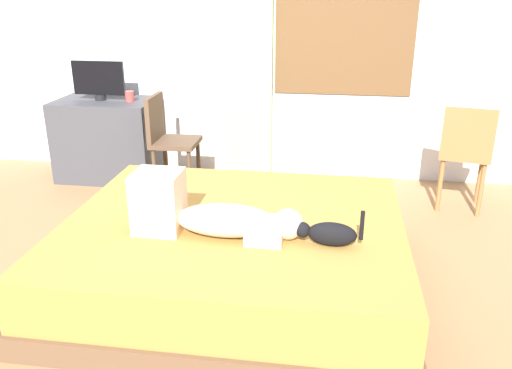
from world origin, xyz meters
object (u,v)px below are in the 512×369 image
(person_lying, at_px, (209,214))
(bed, at_px, (235,252))
(desk, at_px, (109,139))
(tv_monitor, at_px, (99,80))
(chair_by_desk, at_px, (167,137))
(chair_spare, at_px, (465,150))
(cat, at_px, (329,233))
(cup, at_px, (130,96))

(person_lying, bearing_deg, bed, 61.70)
(bed, bearing_deg, desk, 131.67)
(tv_monitor, bearing_deg, chair_by_desk, -22.90)
(tv_monitor, distance_m, chair_spare, 3.18)
(desk, relative_size, chair_spare, 1.05)
(person_lying, height_order, chair_spare, chair_spare)
(person_lying, xyz_separation_m, chair_spare, (1.69, 1.57, -0.04))
(bed, relative_size, chair_spare, 2.35)
(tv_monitor, bearing_deg, cat, -42.77)
(person_lying, distance_m, cat, 0.66)
(cat, xyz_separation_m, chair_by_desk, (-1.40, 1.65, 0.01))
(desk, relative_size, chair_by_desk, 1.05)
(desk, bearing_deg, cat, -43.26)
(person_lying, xyz_separation_m, desk, (-1.42, 1.90, -0.17))
(person_lying, distance_m, desk, 2.38)
(bed, relative_size, person_lying, 2.16)
(chair_spare, bearing_deg, tv_monitor, 174.03)
(chair_by_desk, bearing_deg, chair_spare, -0.69)
(tv_monitor, bearing_deg, bed, -47.67)
(cat, bearing_deg, chair_by_desk, 130.29)
(person_lying, relative_size, chair_spare, 1.09)
(bed, bearing_deg, cup, 126.93)
(cup, relative_size, chair_spare, 0.11)
(cup, xyz_separation_m, chair_spare, (2.85, -0.31, -0.28))
(cat, height_order, chair_spare, chair_spare)
(bed, xyz_separation_m, tv_monitor, (-1.56, 1.71, 0.71))
(person_lying, height_order, chair_by_desk, chair_by_desk)
(bed, relative_size, tv_monitor, 4.21)
(cup, height_order, chair_spare, chair_spare)
(chair_by_desk, bearing_deg, cat, -49.71)
(desk, bearing_deg, bed, -48.33)
(cat, xyz_separation_m, chair_spare, (1.03, 1.62, 0.01))
(bed, bearing_deg, chair_by_desk, 121.03)
(desk, distance_m, tv_monitor, 0.55)
(desk, relative_size, cup, 9.68)
(bed, distance_m, person_lying, 0.40)
(cup, distance_m, chair_by_desk, 0.58)
(cup, bearing_deg, chair_spare, -6.15)
(chair_by_desk, xyz_separation_m, chair_spare, (2.43, -0.03, 0.00))
(person_lying, xyz_separation_m, chair_by_desk, (-0.74, 1.60, -0.04))
(person_lying, relative_size, cup, 10.07)
(tv_monitor, relative_size, chair_spare, 0.56)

